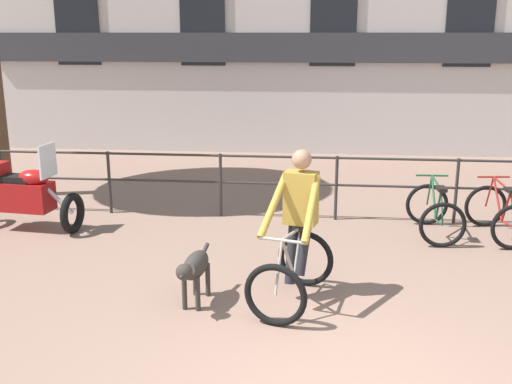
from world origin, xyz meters
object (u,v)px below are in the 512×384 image
cyclist_with_bike (296,235)px  parked_bicycle_near_lamp (435,212)px  parked_bicycle_mid_left (499,214)px  dog (194,268)px  parked_motorcycle (22,194)px

cyclist_with_bike → parked_bicycle_near_lamp: size_ratio=1.50×
parked_bicycle_near_lamp → parked_bicycle_mid_left: (0.93, 0.00, 0.00)m
cyclist_with_bike → dog: size_ratio=1.71×
parked_motorcycle → parked_bicycle_near_lamp: (6.21, 0.33, -0.20)m
parked_bicycle_near_lamp → parked_bicycle_mid_left: size_ratio=0.96×
parked_motorcycle → parked_bicycle_mid_left: 7.15m
parked_motorcycle → parked_bicycle_mid_left: parked_motorcycle is taller
parked_bicycle_near_lamp → cyclist_with_bike: bearing=49.0°
dog → parked_bicycle_mid_left: (4.01, 2.68, -0.08)m
dog → parked_bicycle_near_lamp: 4.08m
cyclist_with_bike → parked_bicycle_mid_left: size_ratio=1.45×
dog → parked_motorcycle: bearing=149.2°
parked_motorcycle → parked_bicycle_mid_left: bearing=-81.0°
cyclist_with_bike → parked_motorcycle: size_ratio=0.96×
cyclist_with_bike → parked_bicycle_near_lamp: 3.16m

